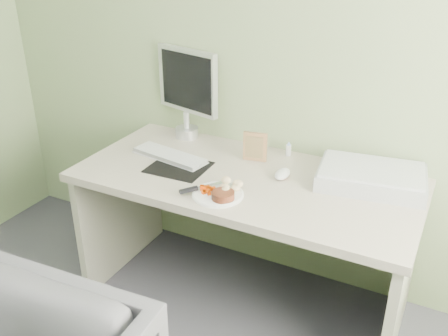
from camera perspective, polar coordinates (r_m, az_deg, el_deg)
The scene contains 14 objects.
wall_back at distance 2.47m, azimuth 6.56°, elevation 15.61°, with size 3.50×3.50×0.00m, color gray.
desk at distance 2.42m, azimuth 2.40°, elevation -4.83°, with size 1.60×0.75×0.73m.
plate at distance 2.17m, azimuth -0.70°, elevation -3.04°, with size 0.22×0.22×0.01m, color white.
steak at distance 2.11m, azimuth -0.12°, elevation -3.14°, with size 0.10×0.10×0.03m, color black.
potato_pile at distance 2.18m, azimuth 0.73°, elevation -1.93°, with size 0.10×0.07×0.05m, color tan.
carrot_heap at distance 2.17m, azimuth -1.99°, elevation -2.30°, with size 0.06×0.05×0.04m, color #D94304.
steak_knife at distance 2.18m, azimuth -3.21°, elevation -2.34°, with size 0.14×0.19×0.02m.
mousepad at distance 2.43m, azimuth -5.20°, elevation 0.09°, with size 0.28×0.24×0.00m, color black.
keyboard at distance 2.53m, azimuth -6.23°, elevation 1.46°, with size 0.40×0.12×0.02m, color white.
computer_mouse at distance 2.33m, azimuth 6.69°, elevation -0.68°, with size 0.06×0.11×0.04m, color white.
photo_frame at distance 2.47m, azimuth 3.57°, elevation 2.45°, with size 0.12×0.01×0.15m, color #8C5C41.
eyedrop_bottle at distance 2.55m, azimuth 7.38°, elevation 2.16°, with size 0.03×0.03×0.08m.
scanner at distance 2.34m, azimuth 16.47°, elevation -1.09°, with size 0.47×0.31×0.07m, color #A4A7AB.
monitor at distance 2.71m, azimuth -4.24°, elevation 9.07°, with size 0.40×0.15×0.49m.
Camera 1 is at (0.85, -0.27, 1.78)m, focal length 40.00 mm.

